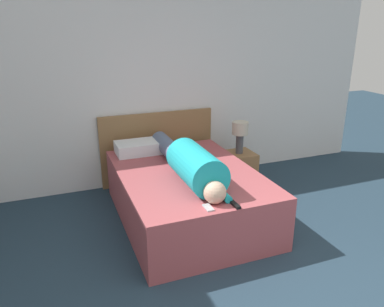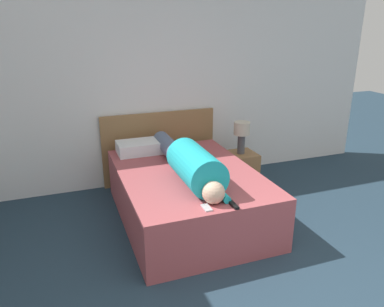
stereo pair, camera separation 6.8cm
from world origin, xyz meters
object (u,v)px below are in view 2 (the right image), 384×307
at_px(person_lying, 190,163).
at_px(pillow_near_headboard, 141,147).
at_px(tv_remote, 234,205).
at_px(cell_phone, 207,208).
at_px(bed, 187,195).
at_px(table_lamp, 242,132).
at_px(nightstand, 240,169).

distance_m(person_lying, pillow_near_headboard, 0.99).
bearing_deg(tv_remote, pillow_near_headboard, 104.61).
bearing_deg(cell_phone, person_lying, 82.17).
distance_m(bed, table_lamp, 1.21).
distance_m(table_lamp, tv_remote, 1.71).
distance_m(person_lying, tv_remote, 0.75).
relative_size(bed, table_lamp, 4.66).
bearing_deg(table_lamp, tv_remote, -119.41).
distance_m(nightstand, person_lying, 1.34).
bearing_deg(pillow_near_headboard, cell_phone, -83.01).
height_order(nightstand, cell_phone, cell_phone).
bearing_deg(bed, pillow_near_headboard, 112.82).
height_order(table_lamp, cell_phone, table_lamp).
relative_size(pillow_near_headboard, cell_phone, 4.41).
distance_m(nightstand, pillow_near_headboard, 1.34).
height_order(nightstand, pillow_near_headboard, pillow_near_headboard).
bearing_deg(person_lying, pillow_near_headboard, 107.23).
bearing_deg(person_lying, bed, 79.55).
height_order(pillow_near_headboard, tv_remote, pillow_near_headboard).
height_order(table_lamp, pillow_near_headboard, table_lamp).
relative_size(table_lamp, tv_remote, 2.77).
bearing_deg(person_lying, nightstand, 38.13).
relative_size(bed, person_lying, 1.08).
xyz_separation_m(table_lamp, person_lying, (-0.98, -0.77, -0.02)).
distance_m(bed, cell_phone, 0.90).
bearing_deg(cell_phone, tv_remote, -10.39).
xyz_separation_m(bed, pillow_near_headboard, (-0.32, 0.77, 0.35)).
xyz_separation_m(table_lamp, cell_phone, (-1.07, -1.44, -0.17)).
bearing_deg(cell_phone, pillow_near_headboard, 96.99).
relative_size(table_lamp, person_lying, 0.23).
height_order(nightstand, table_lamp, table_lamp).
xyz_separation_m(bed, tv_remote, (0.11, -0.89, 0.29)).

